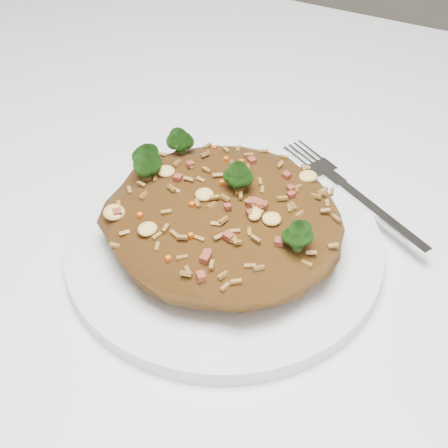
# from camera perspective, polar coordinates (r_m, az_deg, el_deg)

# --- Properties ---
(dining_table) EXTENTS (1.20, 0.80, 0.75)m
(dining_table) POSITION_cam_1_polar(r_m,az_deg,el_deg) (0.59, 0.21, -5.04)
(dining_table) COLOR white
(dining_table) RESTS_ON ground
(plate) EXTENTS (0.24, 0.24, 0.01)m
(plate) POSITION_cam_1_polar(r_m,az_deg,el_deg) (0.48, 0.00, -1.90)
(plate) COLOR white
(plate) RESTS_ON dining_table
(fried_rice) EXTENTS (0.18, 0.17, 0.07)m
(fried_rice) POSITION_cam_1_polar(r_m,az_deg,el_deg) (0.46, -0.07, 1.27)
(fried_rice) COLOR brown
(fried_rice) RESTS_ON plate
(fork) EXTENTS (0.15, 0.09, 0.00)m
(fork) POSITION_cam_1_polar(r_m,az_deg,el_deg) (0.52, 12.34, 2.31)
(fork) COLOR silver
(fork) RESTS_ON plate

